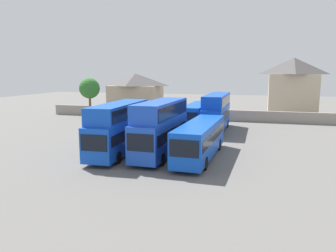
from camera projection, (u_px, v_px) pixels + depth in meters
name	position (u px, v px, depth m)	size (l,w,h in m)	color
ground	(196.00, 126.00, 48.25)	(140.00, 140.00, 0.00)	#605E5B
depot_boundary_wall	(204.00, 115.00, 54.46)	(56.00, 0.50, 1.80)	gray
bus_1	(119.00, 126.00, 31.63)	(3.07, 10.91, 4.91)	blue
bus_2	(161.00, 125.00, 30.83)	(2.84, 10.24, 5.18)	blue
bus_3	(200.00, 138.00, 30.16)	(2.96, 11.86, 3.30)	blue
bus_4	(159.00, 115.00, 45.64)	(2.69, 10.87, 3.35)	blue
bus_5	(197.00, 115.00, 44.95)	(2.74, 10.86, 3.56)	blue
bus_6	(216.00, 110.00, 44.13)	(2.63, 11.52, 4.93)	blue
house_terrace_left	(136.00, 92.00, 65.64)	(9.95, 7.56, 7.60)	tan
house_terrace_centre	(293.00, 87.00, 58.02)	(8.50, 6.49, 10.36)	#C6B293
tree_left_of_lot	(89.00, 89.00, 56.10)	(3.49, 3.49, 6.87)	brown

